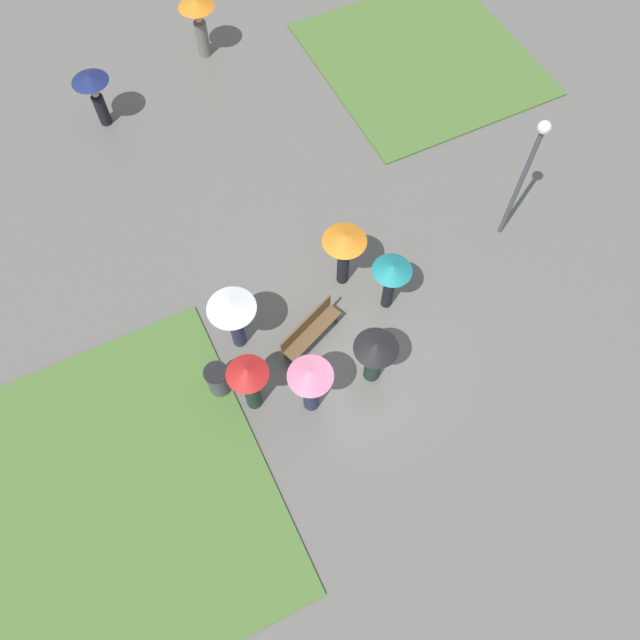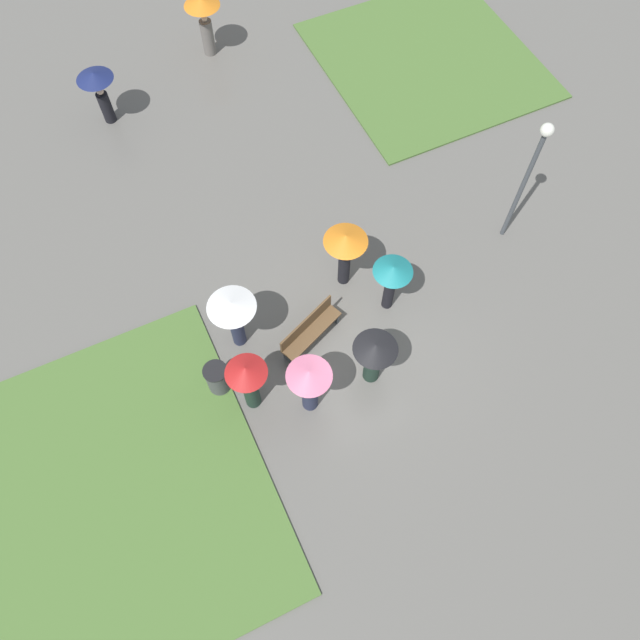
{
  "view_description": "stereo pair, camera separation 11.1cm",
  "coord_description": "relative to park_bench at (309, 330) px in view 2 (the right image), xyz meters",
  "views": [
    {
      "loc": [
        -3.74,
        -5.32,
        14.18
      ],
      "look_at": [
        -0.66,
        0.93,
        0.98
      ],
      "focal_mm": 35.0,
      "sensor_mm": 36.0,
      "label": 1
    },
    {
      "loc": [
        -3.64,
        -5.36,
        14.18
      ],
      "look_at": [
        -0.66,
        0.93,
        0.98
      ],
      "focal_mm": 35.0,
      "sensor_mm": 36.0,
      "label": 2
    }
  ],
  "objects": [
    {
      "name": "lawn_patch_far",
      "position": [
        7.81,
        7.61,
        -0.44
      ],
      "size": [
        6.59,
        6.93,
        0.06
      ],
      "color": "#4C7033",
      "rests_on": "ground_plane"
    },
    {
      "name": "park_bench",
      "position": [
        0.0,
        0.0,
        0.0
      ],
      "size": [
        1.81,
        1.08,
        0.9
      ],
      "rotation": [
        0.0,
        0.0,
        0.4
      ],
      "color": "brown",
      "rests_on": "ground_plane"
    },
    {
      "name": "crowd_person_teal",
      "position": [
        2.23,
        0.04,
        0.85
      ],
      "size": [
        0.98,
        0.98,
        1.79
      ],
      "rotation": [
        0.0,
        0.0,
        4.58
      ],
      "color": "black",
      "rests_on": "ground_plane"
    },
    {
      "name": "lamp_post",
      "position": [
        6.21,
        0.66,
        2.16
      ],
      "size": [
        0.32,
        0.32,
        4.05
      ],
      "color": "#474C51",
      "rests_on": "ground_plane"
    },
    {
      "name": "lawn_patch_near",
      "position": [
        -6.75,
        -1.7,
        -0.44
      ],
      "size": [
        8.92,
        7.65,
        0.06
      ],
      "color": "#4C7033",
      "rests_on": "ground_plane"
    },
    {
      "name": "lone_walker_mid_plaza",
      "position": [
        -2.39,
        9.49,
        0.8
      ],
      "size": [
        1.08,
        1.08,
        1.79
      ],
      "rotation": [
        0.0,
        0.0,
        2.23
      ],
      "color": "black",
      "rests_on": "ground_plane"
    },
    {
      "name": "trash_bin",
      "position": [
        -2.52,
        -0.25,
        0.01
      ],
      "size": [
        0.58,
        0.58,
        0.96
      ],
      "color": "#4C4C51",
      "rests_on": "ground_plane"
    },
    {
      "name": "ground_plane",
      "position": [
        0.89,
        -1.04,
        -0.47
      ],
      "size": [
        90.0,
        90.0,
        0.0
      ],
      "primitive_type": "plane",
      "color": "#66635E"
    },
    {
      "name": "crowd_person_red",
      "position": [
        -1.93,
        -0.95,
        0.88
      ],
      "size": [
        0.95,
        0.95,
        2.0
      ],
      "rotation": [
        0.0,
        0.0,
        1.04
      ],
      "color": "#1E3328",
      "rests_on": "ground_plane"
    },
    {
      "name": "crowd_person_black",
      "position": [
        0.93,
        -1.56,
        0.67
      ],
      "size": [
        1.04,
        1.04,
        1.71
      ],
      "rotation": [
        0.0,
        0.0,
        0.35
      ],
      "color": "#1E3328",
      "rests_on": "ground_plane"
    },
    {
      "name": "crowd_person_pink",
      "position": [
        -0.73,
        -1.59,
        0.88
      ],
      "size": [
        1.03,
        1.03,
        1.96
      ],
      "rotation": [
        0.0,
        0.0,
        4.12
      ],
      "color": "#282D47",
      "rests_on": "ground_plane"
    },
    {
      "name": "crowd_person_orange",
      "position": [
        1.54,
        1.2,
        1.03
      ],
      "size": [
        1.1,
        1.1,
        1.99
      ],
      "rotation": [
        0.0,
        0.0,
        1.92
      ],
      "color": "black",
      "rests_on": "ground_plane"
    },
    {
      "name": "lone_walker_far_path",
      "position": [
        1.48,
        11.03,
        0.91
      ],
      "size": [
        1.13,
        1.13,
        1.97
      ],
      "rotation": [
        0.0,
        0.0,
        4.51
      ],
      "color": "slate",
      "rests_on": "ground_plane"
    },
    {
      "name": "crowd_person_white",
      "position": [
        -1.62,
        0.71,
        0.91
      ],
      "size": [
        1.16,
        1.16,
        1.91
      ],
      "rotation": [
        0.0,
        0.0,
        5.5
      ],
      "color": "#282D47",
      "rests_on": "ground_plane"
    }
  ]
}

